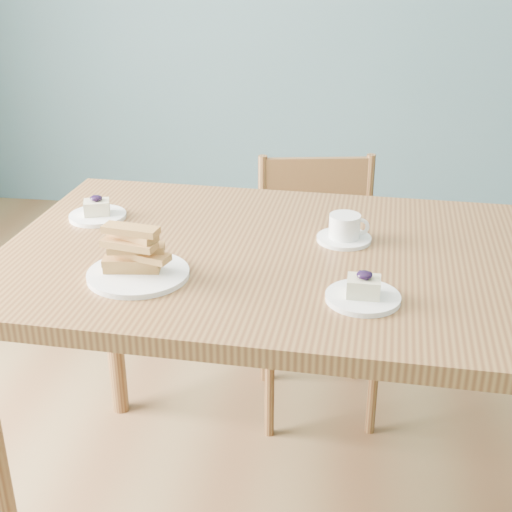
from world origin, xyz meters
The scene contains 6 objects.
dining_table centered at (-0.34, 0.15, 0.73)m, with size 1.55×0.93×0.81m.
dining_chair centered at (-0.36, 0.71, 0.43)m, with size 0.44×0.43×0.85m.
cheesecake_plate_near centered at (-0.23, -0.06, 0.82)m, with size 0.16×0.16×0.07m.
cheesecake_plate_far centered at (-0.93, 0.30, 0.82)m, with size 0.15×0.15×0.06m.
coffee_cup centered at (-0.28, 0.24, 0.84)m, with size 0.13×0.13×0.07m.
biscotti_plate centered at (-0.72, -0.02, 0.85)m, with size 0.22×0.22×0.12m.
Camera 1 is at (-0.27, -1.38, 1.50)m, focal length 50.00 mm.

